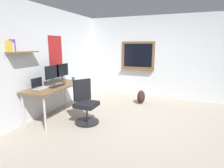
{
  "coord_description": "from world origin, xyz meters",
  "views": [
    {
      "loc": [
        -3.67,
        -0.73,
        1.69
      ],
      "look_at": [
        0.0,
        0.71,
        0.85
      ],
      "focal_mm": 29.5,
      "sensor_mm": 36.0,
      "label": 1
    }
  ],
  "objects_px": {
    "monitor_primary": "(52,74)",
    "backpack": "(141,97)",
    "laptop": "(39,86)",
    "keyboard": "(56,86)",
    "office_chair": "(85,104)",
    "coffee_mug": "(73,79)",
    "computer_mouse": "(64,84)",
    "desk": "(56,89)",
    "monitor_secondary": "(62,71)"
  },
  "relations": [
    {
      "from": "monitor_primary",
      "to": "backpack",
      "type": "xyz_separation_m",
      "value": [
        1.69,
        -1.77,
        -0.83
      ]
    },
    {
      "from": "laptop",
      "to": "keyboard",
      "type": "xyz_separation_m",
      "value": [
        0.28,
        -0.24,
        -0.04
      ]
    },
    {
      "from": "office_chair",
      "to": "coffee_mug",
      "type": "relative_size",
      "value": 10.33
    },
    {
      "from": "backpack",
      "to": "computer_mouse",
      "type": "bearing_deg",
      "value": 134.11
    },
    {
      "from": "office_chair",
      "to": "computer_mouse",
      "type": "relative_size",
      "value": 9.13
    },
    {
      "from": "keyboard",
      "to": "desk",
      "type": "bearing_deg",
      "value": 47.1
    },
    {
      "from": "computer_mouse",
      "to": "desk",
      "type": "bearing_deg",
      "value": 157.14
    },
    {
      "from": "monitor_primary",
      "to": "monitor_secondary",
      "type": "distance_m",
      "value": 0.39
    },
    {
      "from": "monitor_primary",
      "to": "monitor_secondary",
      "type": "height_order",
      "value": "same"
    },
    {
      "from": "laptop",
      "to": "monitor_primary",
      "type": "xyz_separation_m",
      "value": [
        0.39,
        -0.05,
        0.22
      ]
    },
    {
      "from": "backpack",
      "to": "monitor_primary",
      "type": "bearing_deg",
      "value": 133.65
    },
    {
      "from": "office_chair",
      "to": "coffee_mug",
      "type": "bearing_deg",
      "value": 46.31
    },
    {
      "from": "laptop",
      "to": "desk",
      "type": "bearing_deg",
      "value": -24.06
    },
    {
      "from": "coffee_mug",
      "to": "computer_mouse",
      "type": "bearing_deg",
      "value": -174.14
    },
    {
      "from": "desk",
      "to": "keyboard",
      "type": "height_order",
      "value": "keyboard"
    },
    {
      "from": "desk",
      "to": "laptop",
      "type": "height_order",
      "value": "laptop"
    },
    {
      "from": "monitor_secondary",
      "to": "backpack",
      "type": "xyz_separation_m",
      "value": [
        1.29,
        -1.77,
        -0.83
      ]
    },
    {
      "from": "office_chair",
      "to": "laptop",
      "type": "height_order",
      "value": "laptop"
    },
    {
      "from": "laptop",
      "to": "monitor_primary",
      "type": "bearing_deg",
      "value": -6.98
    },
    {
      "from": "computer_mouse",
      "to": "monitor_primary",
      "type": "bearing_deg",
      "value": 129.69
    },
    {
      "from": "desk",
      "to": "monitor_secondary",
      "type": "bearing_deg",
      "value": 14.26
    },
    {
      "from": "office_chair",
      "to": "computer_mouse",
      "type": "height_order",
      "value": "office_chair"
    },
    {
      "from": "desk",
      "to": "computer_mouse",
      "type": "bearing_deg",
      "value": -22.86
    },
    {
      "from": "monitor_primary",
      "to": "computer_mouse",
      "type": "height_order",
      "value": "monitor_primary"
    },
    {
      "from": "laptop",
      "to": "keyboard",
      "type": "relative_size",
      "value": 0.84
    },
    {
      "from": "coffee_mug",
      "to": "backpack",
      "type": "relative_size",
      "value": 0.24
    },
    {
      "from": "laptop",
      "to": "backpack",
      "type": "bearing_deg",
      "value": -41.12
    },
    {
      "from": "backpack",
      "to": "laptop",
      "type": "bearing_deg",
      "value": 138.88
    },
    {
      "from": "office_chair",
      "to": "coffee_mug",
      "type": "xyz_separation_m",
      "value": [
        0.74,
        0.77,
        0.4
      ]
    },
    {
      "from": "backpack",
      "to": "keyboard",
      "type": "bearing_deg",
      "value": 138.92
    },
    {
      "from": "office_chair",
      "to": "laptop",
      "type": "xyz_separation_m",
      "value": [
        -0.31,
        0.96,
        0.4
      ]
    },
    {
      "from": "laptop",
      "to": "backpack",
      "type": "relative_size",
      "value": 0.8
    },
    {
      "from": "keyboard",
      "to": "computer_mouse",
      "type": "distance_m",
      "value": 0.28
    },
    {
      "from": "keyboard",
      "to": "backpack",
      "type": "relative_size",
      "value": 0.95
    },
    {
      "from": "office_chair",
      "to": "monitor_secondary",
      "type": "relative_size",
      "value": 2.05
    },
    {
      "from": "desk",
      "to": "keyboard",
      "type": "xyz_separation_m",
      "value": [
        -0.08,
        -0.08,
        0.08
      ]
    },
    {
      "from": "laptop",
      "to": "monitor_primary",
      "type": "height_order",
      "value": "monitor_primary"
    },
    {
      "from": "desk",
      "to": "office_chair",
      "type": "bearing_deg",
      "value": -93.49
    },
    {
      "from": "monitor_secondary",
      "to": "coffee_mug",
      "type": "bearing_deg",
      "value": -29.65
    },
    {
      "from": "desk",
      "to": "coffee_mug",
      "type": "bearing_deg",
      "value": -2.9
    },
    {
      "from": "backpack",
      "to": "coffee_mug",
      "type": "bearing_deg",
      "value": 122.61
    },
    {
      "from": "keyboard",
      "to": "backpack",
      "type": "height_order",
      "value": "keyboard"
    },
    {
      "from": "monitor_secondary",
      "to": "desk",
      "type": "bearing_deg",
      "value": -165.74
    },
    {
      "from": "keyboard",
      "to": "computer_mouse",
      "type": "bearing_deg",
      "value": 0.0
    },
    {
      "from": "monitor_secondary",
      "to": "laptop",
      "type": "bearing_deg",
      "value": 176.5
    },
    {
      "from": "coffee_mug",
      "to": "desk",
      "type": "bearing_deg",
      "value": 177.1
    },
    {
      "from": "monitor_primary",
      "to": "coffee_mug",
      "type": "relative_size",
      "value": 5.04
    },
    {
      "from": "desk",
      "to": "laptop",
      "type": "relative_size",
      "value": 5.08
    },
    {
      "from": "laptop",
      "to": "coffee_mug",
      "type": "xyz_separation_m",
      "value": [
        1.04,
        -0.19,
        -0.01
      ]
    },
    {
      "from": "computer_mouse",
      "to": "office_chair",
      "type": "bearing_deg",
      "value": -109.13
    }
  ]
}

